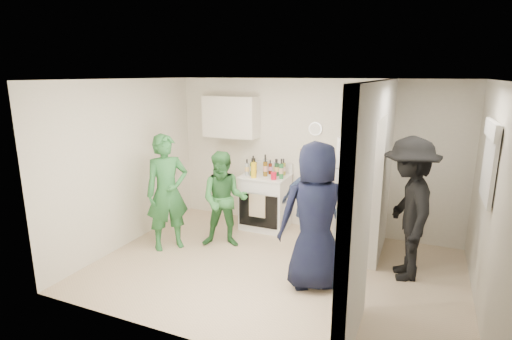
# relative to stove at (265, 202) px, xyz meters

# --- Properties ---
(floor) EXTENTS (4.80, 4.80, 0.00)m
(floor) POSITION_rel_stove_xyz_m (0.69, -1.37, -0.46)
(floor) COLOR #C3AD89
(floor) RESTS_ON ground
(wall_back) EXTENTS (4.80, 0.00, 4.80)m
(wall_back) POSITION_rel_stove_xyz_m (0.69, 0.33, 0.79)
(wall_back) COLOR silver
(wall_back) RESTS_ON floor
(wall_front) EXTENTS (4.80, 0.00, 4.80)m
(wall_front) POSITION_rel_stove_xyz_m (0.69, -3.07, 0.79)
(wall_front) COLOR silver
(wall_front) RESTS_ON floor
(wall_left) EXTENTS (0.00, 3.40, 3.40)m
(wall_left) POSITION_rel_stove_xyz_m (-1.71, -1.37, 0.79)
(wall_left) COLOR silver
(wall_left) RESTS_ON floor
(wall_right) EXTENTS (0.00, 3.40, 3.40)m
(wall_right) POSITION_rel_stove_xyz_m (3.09, -1.37, 0.79)
(wall_right) COLOR silver
(wall_right) RESTS_ON floor
(ceiling) EXTENTS (4.80, 4.80, 0.00)m
(ceiling) POSITION_rel_stove_xyz_m (0.69, -1.37, 2.04)
(ceiling) COLOR white
(ceiling) RESTS_ON wall_back
(partition_pier_back) EXTENTS (0.12, 1.20, 2.50)m
(partition_pier_back) POSITION_rel_stove_xyz_m (1.89, -0.27, 0.79)
(partition_pier_back) COLOR silver
(partition_pier_back) RESTS_ON floor
(partition_pier_front) EXTENTS (0.12, 1.20, 2.50)m
(partition_pier_front) POSITION_rel_stove_xyz_m (1.89, -2.47, 0.79)
(partition_pier_front) COLOR silver
(partition_pier_front) RESTS_ON floor
(partition_header) EXTENTS (0.12, 1.00, 0.40)m
(partition_header) POSITION_rel_stove_xyz_m (1.89, -1.37, 1.84)
(partition_header) COLOR silver
(partition_header) RESTS_ON partition_pier_back
(stove) EXTENTS (0.77, 0.64, 0.92)m
(stove) POSITION_rel_stove_xyz_m (0.00, 0.00, 0.00)
(stove) COLOR white
(stove) RESTS_ON floor
(upper_cabinet) EXTENTS (0.95, 0.34, 0.70)m
(upper_cabinet) POSITION_rel_stove_xyz_m (-0.71, 0.15, 1.39)
(upper_cabinet) COLOR silver
(upper_cabinet) RESTS_ON wall_back
(fridge) EXTENTS (0.69, 0.67, 1.68)m
(fridge) POSITION_rel_stove_xyz_m (1.59, -0.03, 0.38)
(fridge) COLOR white
(fridge) RESTS_ON floor
(wicker_basket) EXTENTS (0.35, 0.25, 0.15)m
(wicker_basket) POSITION_rel_stove_xyz_m (1.49, 0.02, 1.30)
(wicker_basket) COLOR brown
(wicker_basket) RESTS_ON fridge
(blue_bowl) EXTENTS (0.24, 0.24, 0.11)m
(blue_bowl) POSITION_rel_stove_xyz_m (1.49, 0.02, 1.43)
(blue_bowl) COLOR navy
(blue_bowl) RESTS_ON wicker_basket
(yellow_cup_stack_top) EXTENTS (0.09, 0.09, 0.25)m
(yellow_cup_stack_top) POSITION_rel_stove_xyz_m (1.81, -0.13, 1.35)
(yellow_cup_stack_top) COLOR #FFF815
(yellow_cup_stack_top) RESTS_ON fridge
(wall_clock) EXTENTS (0.22, 0.02, 0.22)m
(wall_clock) POSITION_rel_stove_xyz_m (0.74, 0.31, 1.24)
(wall_clock) COLOR white
(wall_clock) RESTS_ON wall_back
(spice_shelf) EXTENTS (0.35, 0.08, 0.03)m
(spice_shelf) POSITION_rel_stove_xyz_m (0.69, 0.28, 0.89)
(spice_shelf) COLOR olive
(spice_shelf) RESTS_ON wall_back
(nook_window) EXTENTS (0.03, 0.70, 0.80)m
(nook_window) POSITION_rel_stove_xyz_m (3.07, -1.17, 1.19)
(nook_window) COLOR black
(nook_window) RESTS_ON wall_right
(nook_window_frame) EXTENTS (0.04, 0.76, 0.86)m
(nook_window_frame) POSITION_rel_stove_xyz_m (3.05, -1.17, 1.19)
(nook_window_frame) COLOR white
(nook_window_frame) RESTS_ON wall_right
(nook_valance) EXTENTS (0.04, 0.82, 0.18)m
(nook_valance) POSITION_rel_stove_xyz_m (3.03, -1.17, 1.54)
(nook_valance) COLOR white
(nook_valance) RESTS_ON wall_right
(yellow_cup_stack_stove) EXTENTS (0.09, 0.09, 0.25)m
(yellow_cup_stack_stove) POSITION_rel_stove_xyz_m (-0.12, -0.22, 0.59)
(yellow_cup_stack_stove) COLOR yellow
(yellow_cup_stack_stove) RESTS_ON stove
(red_cup) EXTENTS (0.09, 0.09, 0.12)m
(red_cup) POSITION_rel_stove_xyz_m (0.22, -0.20, 0.52)
(red_cup) COLOR red
(red_cup) RESTS_ON stove
(person_green_left) EXTENTS (0.72, 0.75, 1.73)m
(person_green_left) POSITION_rel_stove_xyz_m (-1.03, -1.33, 0.41)
(person_green_left) COLOR #2C6E33
(person_green_left) RESTS_ON floor
(person_green_center) EXTENTS (0.86, 0.77, 1.47)m
(person_green_center) POSITION_rel_stove_xyz_m (-0.29, -0.94, 0.27)
(person_green_center) COLOR #337437
(person_green_center) RESTS_ON floor
(person_denim) EXTENTS (0.94, 0.60, 1.50)m
(person_denim) POSITION_rel_stove_xyz_m (0.98, -0.82, 0.29)
(person_denim) COLOR #374478
(person_denim) RESTS_ON floor
(person_navy) EXTENTS (1.06, 0.94, 1.82)m
(person_navy) POSITION_rel_stove_xyz_m (1.28, -1.56, 0.45)
(person_navy) COLOR black
(person_navy) RESTS_ON floor
(person_nook) EXTENTS (0.93, 1.31, 1.83)m
(person_nook) POSITION_rel_stove_xyz_m (2.28, -0.86, 0.46)
(person_nook) COLOR black
(person_nook) RESTS_ON floor
(bottle_a) EXTENTS (0.07, 0.07, 0.29)m
(bottle_a) POSITION_rel_stove_xyz_m (-0.28, 0.13, 0.60)
(bottle_a) COLOR olive
(bottle_a) RESTS_ON stove
(bottle_b) EXTENTS (0.08, 0.08, 0.30)m
(bottle_b) POSITION_rel_stove_xyz_m (-0.20, -0.10, 0.61)
(bottle_b) COLOR #23511B
(bottle_b) RESTS_ON stove
(bottle_c) EXTENTS (0.07, 0.07, 0.32)m
(bottle_c) POSITION_rel_stove_xyz_m (-0.07, 0.15, 0.62)
(bottle_c) COLOR #ACB2BA
(bottle_c) RESTS_ON stove
(bottle_d) EXTENTS (0.07, 0.07, 0.32)m
(bottle_d) POSITION_rel_stove_xyz_m (0.02, -0.05, 0.62)
(bottle_d) COLOR brown
(bottle_d) RESTS_ON stove
(bottle_e) EXTENTS (0.07, 0.07, 0.25)m
(bottle_e) POSITION_rel_stove_xyz_m (0.11, 0.19, 0.59)
(bottle_e) COLOR #B4BEC8
(bottle_e) RESTS_ON stove
(bottle_f) EXTENTS (0.07, 0.07, 0.28)m
(bottle_f) POSITION_rel_stove_xyz_m (0.18, 0.04, 0.60)
(bottle_f) COLOR #163D21
(bottle_f) RESTS_ON stove
(bottle_g) EXTENTS (0.07, 0.07, 0.28)m
(bottle_g) POSITION_rel_stove_xyz_m (0.27, 0.13, 0.60)
(bottle_g) COLOR olive
(bottle_g) RESTS_ON stove
(bottle_h) EXTENTS (0.07, 0.07, 0.27)m
(bottle_h) POSITION_rel_stove_xyz_m (-0.28, -0.13, 0.60)
(bottle_h) COLOR #A8AFB4
(bottle_h) RESTS_ON stove
(bottle_i) EXTENTS (0.06, 0.06, 0.24)m
(bottle_i) POSITION_rel_stove_xyz_m (0.04, 0.11, 0.58)
(bottle_i) COLOR #571D0E
(bottle_i) RESTS_ON stove
(bottle_j) EXTENTS (0.07, 0.07, 0.33)m
(bottle_j) POSITION_rel_stove_xyz_m (0.31, -0.10, 0.62)
(bottle_j) COLOR #226530
(bottle_j) RESTS_ON stove
(bottle_k) EXTENTS (0.07, 0.07, 0.27)m
(bottle_k) POSITION_rel_stove_xyz_m (-0.21, 0.04, 0.59)
(bottle_k) COLOR brown
(bottle_k) RESTS_ON stove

